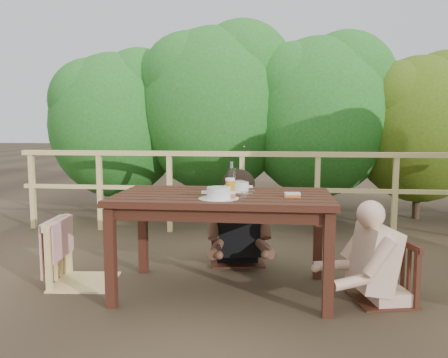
# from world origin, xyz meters

# --- Properties ---
(ground) EXTENTS (60.00, 60.00, 0.00)m
(ground) POSITION_xyz_m (0.00, 0.00, 0.00)
(ground) COLOR #4B3927
(ground) RESTS_ON ground
(table) EXTENTS (1.67, 0.94, 0.77)m
(table) POSITION_xyz_m (0.00, 0.00, 0.39)
(table) COLOR #35180F
(table) RESTS_ON ground
(chair_left) EXTENTS (0.55, 0.55, 1.02)m
(chair_left) POSITION_xyz_m (-1.18, 0.07, 0.51)
(chair_left) COLOR #EAC87A
(chair_left) RESTS_ON ground
(chair_far) EXTENTS (0.58, 0.58, 1.02)m
(chair_far) POSITION_xyz_m (0.04, 0.83, 0.51)
(chair_far) COLOR #35180F
(chair_far) RESTS_ON ground
(chair_right) EXTENTS (0.51, 0.51, 0.86)m
(chair_right) POSITION_xyz_m (1.21, -0.06, 0.43)
(chair_right) COLOR #35180F
(chair_right) RESTS_ON ground
(woman) EXTENTS (0.66, 0.77, 1.40)m
(woman) POSITION_xyz_m (0.04, 0.85, 0.70)
(woman) COLOR black
(woman) RESTS_ON ground
(diner_right) EXTENTS (0.73, 0.64, 1.27)m
(diner_right) POSITION_xyz_m (1.24, -0.06, 0.63)
(diner_right) COLOR beige
(diner_right) RESTS_ON ground
(railing) EXTENTS (5.60, 0.10, 1.01)m
(railing) POSITION_xyz_m (0.00, 2.00, 0.51)
(railing) COLOR #EAC87A
(railing) RESTS_ON ground
(hedge_row) EXTENTS (6.60, 1.60, 3.80)m
(hedge_row) POSITION_xyz_m (0.40, 3.20, 1.90)
(hedge_row) COLOR #236220
(hedge_row) RESTS_ON ground
(soup_near) EXTENTS (0.30, 0.30, 0.10)m
(soup_near) POSITION_xyz_m (-0.01, -0.22, 0.82)
(soup_near) COLOR white
(soup_near) RESTS_ON table
(soup_far) EXTENTS (0.28, 0.28, 0.09)m
(soup_far) POSITION_xyz_m (0.11, 0.15, 0.82)
(soup_far) COLOR white
(soup_far) RESTS_ON table
(bread_roll) EXTENTS (0.13, 0.10, 0.08)m
(bread_roll) POSITION_xyz_m (0.05, -0.19, 0.81)
(bread_roll) COLOR olive
(bread_roll) RESTS_ON table
(beer_glass) EXTENTS (0.07, 0.07, 0.14)m
(beer_glass) POSITION_xyz_m (0.06, -0.02, 0.84)
(beer_glass) COLOR orange
(beer_glass) RESTS_ON table
(bottle) EXTENTS (0.06, 0.06, 0.26)m
(bottle) POSITION_xyz_m (0.05, 0.17, 0.90)
(bottle) COLOR white
(bottle) RESTS_ON table
(tumbler) EXTENTS (0.06, 0.06, 0.07)m
(tumbler) POSITION_xyz_m (0.18, -0.20, 0.81)
(tumbler) COLOR silver
(tumbler) RESTS_ON table
(butter_tub) EXTENTS (0.12, 0.09, 0.05)m
(butter_tub) POSITION_xyz_m (0.53, -0.10, 0.80)
(butter_tub) COLOR white
(butter_tub) RESTS_ON table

